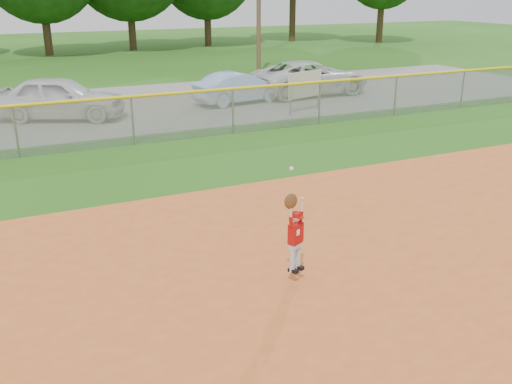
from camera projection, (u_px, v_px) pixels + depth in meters
ground at (286, 290)px, 9.20m from camera, size 120.00×120.00×0.00m
parking_strip at (98, 109)px, 22.81m from camera, size 44.00×10.00×0.03m
car_white_a at (60, 98)px, 20.78m from camera, size 4.95×3.57×1.57m
car_blue at (239, 87)px, 23.78m from camera, size 4.06×1.96×1.28m
car_white_b at (310, 78)px, 25.59m from camera, size 5.49×2.67×1.50m
sponsor_sign at (305, 86)px, 21.90m from camera, size 1.73×0.58×1.59m
outfield_fence at (132, 117)px, 17.41m from camera, size 40.06×0.10×1.55m
ballplayer at (295, 232)px, 9.14m from camera, size 0.45×0.27×1.83m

